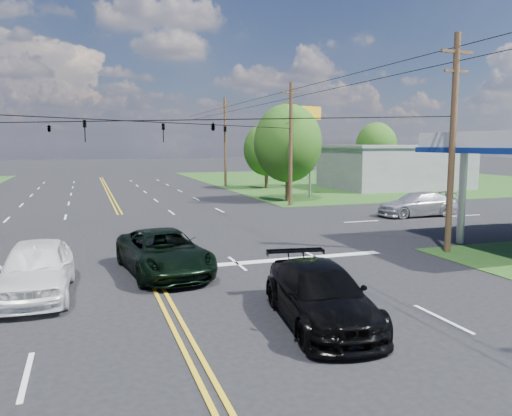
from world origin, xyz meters
name	(u,v)px	position (x,y,z in m)	size (l,w,h in m)	color
ground	(131,235)	(0.00, 12.00, 0.00)	(280.00, 280.00, 0.00)	black
grass_ne	(374,180)	(35.00, 44.00, 0.00)	(46.00, 48.00, 0.03)	#1E4415
stop_bar	(272,261)	(5.00, 4.00, 0.00)	(10.00, 0.50, 0.02)	silver
retail_ne	(394,168)	(30.00, 32.00, 2.20)	(14.00, 10.00, 4.40)	slate
pole_se	(453,142)	(13.00, 3.00, 4.92)	(1.60, 0.28, 9.50)	#49371E
pole_ne	(291,143)	(13.00, 21.00, 4.92)	(1.60, 0.28, 9.50)	#49371E
pole_right_far	(225,141)	(13.00, 40.00, 5.17)	(1.60, 0.28, 10.00)	#49371E
span_wire_signals	(127,121)	(0.00, 12.00, 6.00)	(26.00, 18.00, 1.13)	black
power_lines	(128,63)	(0.00, 10.00, 8.60)	(26.04, 100.00, 0.64)	black
tree_right_a	(288,143)	(14.00, 24.00, 4.87)	(5.70, 5.70, 8.18)	#49371E
tree_right_b	(266,149)	(16.50, 36.00, 4.22)	(4.94, 4.94, 7.09)	#49371E
tree_far_r	(376,146)	(34.00, 42.00, 4.54)	(5.32, 5.32, 7.63)	#49371E
pickup_dkgreen	(164,252)	(0.50, 3.50, 0.80)	(2.66, 5.78, 1.61)	black
suv_black	(320,295)	(3.70, -3.11, 0.78)	(2.19, 5.38, 1.56)	black
pickup_white	(36,269)	(-3.75, 1.97, 0.89)	(2.10, 5.23, 1.78)	white
sedan_far	(417,204)	(18.84, 13.00, 0.80)	(2.25, 5.53, 1.60)	silver
polesign_ne	(311,126)	(17.00, 25.97, 6.36)	(2.22, 0.88, 8.15)	#A5A5AA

